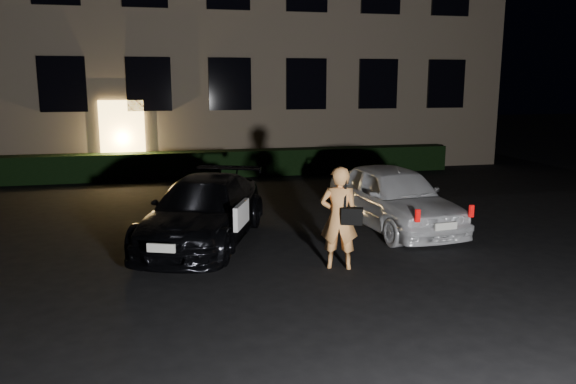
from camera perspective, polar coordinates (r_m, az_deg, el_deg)
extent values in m
plane|color=black|center=(8.73, 3.34, -9.53)|extent=(80.00, 80.00, 0.00)
cube|color=#776A55|center=(23.14, -7.35, 18.31)|extent=(20.00, 8.00, 12.00)
cube|color=#FFC763|center=(18.91, -16.44, 5.14)|extent=(1.40, 0.10, 2.50)
cube|color=black|center=(19.00, -21.93, 10.12)|extent=(1.40, 0.10, 1.70)
cube|color=black|center=(18.78, -13.95, 10.58)|extent=(1.40, 0.10, 1.70)
cube|color=black|center=(18.92, -5.92, 10.85)|extent=(1.40, 0.10, 1.70)
cube|color=black|center=(19.41, 1.87, 10.90)|extent=(1.40, 0.10, 1.70)
cube|color=black|center=(20.22, 9.15, 10.78)|extent=(1.40, 0.10, 1.70)
cube|color=black|center=(21.32, 15.76, 10.52)|extent=(1.40, 0.10, 1.70)
cube|color=black|center=(18.67, -5.59, 2.92)|extent=(15.00, 0.70, 0.85)
imported|color=black|center=(10.97, -8.59, -1.91)|extent=(3.20, 4.65, 1.25)
cube|color=white|center=(9.95, -4.75, -2.30)|extent=(0.40, 0.86, 0.42)
cube|color=silver|center=(8.95, -12.77, -5.57)|extent=(0.44, 0.20, 0.14)
imported|color=white|center=(12.13, 10.65, -0.47)|extent=(1.99, 4.12, 1.35)
cube|color=red|center=(10.23, 13.04, -2.36)|extent=(0.09, 0.06, 0.23)
cube|color=red|center=(10.86, 18.14, -1.86)|extent=(0.09, 0.06, 0.23)
cube|color=silver|center=(10.55, 15.75, -3.36)|extent=(0.45, 0.09, 0.13)
imported|color=#F9A457|center=(9.33, 5.20, -2.63)|extent=(0.73, 0.60, 1.73)
cube|color=black|center=(9.20, 6.52, -2.45)|extent=(0.38, 0.26, 0.27)
cube|color=black|center=(9.15, 5.85, 0.01)|extent=(0.06, 0.07, 0.54)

